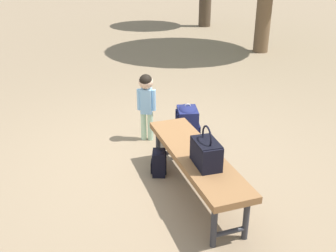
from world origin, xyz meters
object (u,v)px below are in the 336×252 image
(child_standing, at_px, (146,97))
(backpack_small, at_px, (159,161))
(park_bench, at_px, (196,159))
(backpack_large, at_px, (187,124))
(handbag, at_px, (206,152))

(child_standing, bearing_deg, backpack_small, 171.62)
(child_standing, distance_m, backpack_small, 0.92)
(park_bench, bearing_deg, backpack_large, -18.30)
(handbag, xyz_separation_m, child_standing, (1.52, 0.07, -0.02))
(handbag, bearing_deg, backpack_large, -15.58)
(child_standing, relative_size, backpack_small, 2.75)
(handbag, height_order, backpack_large, handbag)
(backpack_small, bearing_deg, park_bench, -156.78)
(park_bench, relative_size, child_standing, 1.92)
(backpack_small, bearing_deg, child_standing, -8.38)
(handbag, height_order, backpack_small, handbag)
(park_bench, bearing_deg, backpack_small, 23.22)
(park_bench, xyz_separation_m, child_standing, (1.29, 0.08, 0.16))
(handbag, xyz_separation_m, backpack_large, (1.25, -0.35, -0.32))
(backpack_large, bearing_deg, handbag, 164.42)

